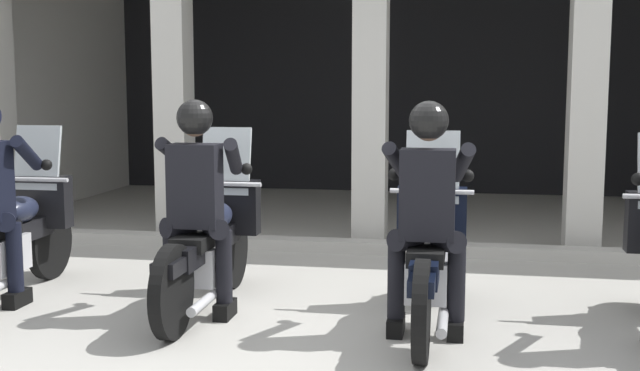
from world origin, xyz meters
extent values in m
plane|color=#A8A59E|center=(0.00, 3.00, 0.00)|extent=(80.00, 80.00, 0.00)
cube|color=black|center=(0.08, 7.24, 1.59)|extent=(9.69, 0.24, 3.19)
cube|color=silver|center=(-4.67, 4.99, 1.59)|extent=(0.30, 4.90, 3.19)
cube|color=beige|center=(-2.10, 2.89, 1.37)|extent=(0.35, 0.36, 2.75)
cube|color=beige|center=(0.08, 2.89, 1.37)|extent=(0.35, 0.36, 2.75)
cube|color=beige|center=(2.25, 2.89, 1.37)|extent=(0.35, 0.36, 2.75)
cube|color=#B7B5AD|center=(0.08, 2.39, 0.06)|extent=(9.29, 0.24, 0.12)
cylinder|color=black|center=(-2.49, 0.82, 0.32)|extent=(0.09, 0.64, 0.64)
cube|color=black|center=(-2.49, 0.82, 0.53)|extent=(0.14, 0.44, 0.08)
cube|color=silver|center=(-2.49, 0.07, 0.37)|extent=(0.28, 0.44, 0.28)
cube|color=black|center=(-2.49, 0.12, 0.50)|extent=(0.18, 1.24, 0.16)
ellipsoid|color=#1E2338|center=(-2.49, 0.34, 0.68)|extent=(0.26, 0.48, 0.22)
cylinder|color=silver|center=(-2.49, 0.76, 0.56)|extent=(0.05, 0.24, 0.53)
cube|color=black|center=(-2.49, 0.70, 0.70)|extent=(0.52, 0.16, 0.44)
sphere|color=silver|center=(-2.49, 0.80, 0.72)|extent=(0.18, 0.18, 0.18)
cube|color=silver|center=(-2.49, 0.68, 1.07)|extent=(0.40, 0.14, 0.54)
cylinder|color=silver|center=(-2.49, 0.60, 0.90)|extent=(0.62, 0.04, 0.04)
cylinder|color=black|center=(-2.35, -0.06, 0.66)|extent=(0.26, 0.29, 0.17)
cylinder|color=black|center=(-2.29, -0.06, 0.39)|extent=(0.12, 0.12, 0.53)
cube|color=black|center=(-2.29, -0.05, 0.06)|extent=(0.11, 0.26, 0.12)
cylinder|color=black|center=(-2.27, 0.15, 1.16)|extent=(0.19, 0.48, 0.31)
sphere|color=black|center=(-2.23, 0.36, 1.05)|extent=(0.09, 0.09, 0.09)
cylinder|color=black|center=(-0.83, 0.82, 0.32)|extent=(0.09, 0.64, 0.64)
cylinder|color=black|center=(-0.83, -0.58, 0.32)|extent=(0.09, 0.64, 0.64)
cube|color=black|center=(-0.83, 0.82, 0.53)|extent=(0.14, 0.44, 0.08)
cube|color=silver|center=(-0.83, 0.07, 0.37)|extent=(0.28, 0.44, 0.28)
cube|color=black|center=(-0.83, 0.12, 0.50)|extent=(0.18, 1.24, 0.16)
ellipsoid|color=#1E2338|center=(-0.83, 0.34, 0.68)|extent=(0.26, 0.48, 0.22)
cube|color=black|center=(-0.83, -0.06, 0.57)|extent=(0.24, 0.52, 0.10)
cube|color=black|center=(-0.83, -0.52, 0.50)|extent=(0.16, 0.48, 0.10)
cylinder|color=silver|center=(-0.83, 0.76, 0.56)|extent=(0.05, 0.24, 0.53)
cube|color=black|center=(-0.83, 0.70, 0.70)|extent=(0.52, 0.16, 0.44)
sphere|color=silver|center=(-0.83, 0.80, 0.72)|extent=(0.18, 0.18, 0.18)
cube|color=silver|center=(-0.83, 0.68, 1.07)|extent=(0.40, 0.14, 0.54)
cylinder|color=silver|center=(-0.83, 0.60, 0.90)|extent=(0.62, 0.04, 0.04)
cylinder|color=silver|center=(-0.71, -0.28, 0.18)|extent=(0.07, 0.55, 0.07)
cube|color=black|center=(-0.83, -0.08, 0.97)|extent=(0.36, 0.22, 0.60)
cube|color=#14193F|center=(-0.83, 0.04, 0.99)|extent=(0.05, 0.02, 0.32)
sphere|color=#936B51|center=(-0.83, -0.06, 1.43)|extent=(0.21, 0.21, 0.21)
sphere|color=black|center=(-0.83, -0.06, 1.46)|extent=(0.26, 0.26, 0.26)
cylinder|color=black|center=(-0.69, -0.06, 0.66)|extent=(0.26, 0.29, 0.17)
cylinder|color=black|center=(-0.63, -0.06, 0.39)|extent=(0.12, 0.12, 0.53)
cube|color=black|center=(-0.63, -0.05, 0.06)|extent=(0.11, 0.26, 0.12)
cylinder|color=black|center=(-0.97, -0.06, 0.66)|extent=(0.26, 0.29, 0.17)
cylinder|color=black|center=(-1.03, -0.06, 0.39)|extent=(0.12, 0.12, 0.53)
cube|color=black|center=(-1.03, -0.05, 0.06)|extent=(0.11, 0.26, 0.12)
cylinder|color=black|center=(-0.61, 0.15, 1.16)|extent=(0.19, 0.48, 0.31)
sphere|color=black|center=(-0.57, 0.36, 1.05)|extent=(0.09, 0.09, 0.09)
cylinder|color=black|center=(-1.05, 0.15, 1.16)|extent=(0.19, 0.48, 0.31)
sphere|color=black|center=(-1.09, 0.36, 1.05)|extent=(0.09, 0.09, 0.09)
cylinder|color=black|center=(0.83, 0.65, 0.32)|extent=(0.09, 0.64, 0.64)
cylinder|color=black|center=(0.83, -0.75, 0.32)|extent=(0.09, 0.64, 0.64)
cube|color=black|center=(0.83, 0.65, 0.53)|extent=(0.14, 0.44, 0.08)
cube|color=silver|center=(0.83, -0.10, 0.37)|extent=(0.28, 0.44, 0.28)
cube|color=black|center=(0.83, -0.05, 0.50)|extent=(0.18, 1.24, 0.16)
ellipsoid|color=#1E2338|center=(0.83, 0.17, 0.68)|extent=(0.26, 0.48, 0.22)
cube|color=black|center=(0.83, -0.23, 0.57)|extent=(0.24, 0.52, 0.10)
cube|color=black|center=(0.83, -0.69, 0.50)|extent=(0.16, 0.48, 0.10)
cylinder|color=silver|center=(0.83, 0.59, 0.56)|extent=(0.05, 0.24, 0.53)
cube|color=black|center=(0.83, 0.53, 0.70)|extent=(0.52, 0.16, 0.44)
sphere|color=silver|center=(0.83, 0.63, 0.72)|extent=(0.18, 0.18, 0.18)
cube|color=silver|center=(0.83, 0.51, 1.07)|extent=(0.40, 0.14, 0.54)
cylinder|color=silver|center=(0.83, 0.43, 0.90)|extent=(0.62, 0.04, 0.04)
cylinder|color=silver|center=(0.95, -0.45, 0.18)|extent=(0.07, 0.55, 0.07)
cube|color=black|center=(0.83, -0.25, 0.97)|extent=(0.36, 0.22, 0.60)
cube|color=#14193F|center=(0.83, -0.13, 0.99)|extent=(0.05, 0.02, 0.32)
sphere|color=#936B51|center=(0.83, -0.23, 1.43)|extent=(0.21, 0.21, 0.21)
sphere|color=black|center=(0.83, -0.23, 1.46)|extent=(0.26, 0.26, 0.26)
cylinder|color=black|center=(0.97, -0.23, 0.66)|extent=(0.26, 0.29, 0.17)
cylinder|color=black|center=(1.03, -0.23, 0.39)|extent=(0.12, 0.12, 0.53)
cube|color=black|center=(1.03, -0.22, 0.06)|extent=(0.11, 0.26, 0.12)
cylinder|color=black|center=(0.69, -0.23, 0.66)|extent=(0.26, 0.29, 0.17)
cylinder|color=black|center=(0.63, -0.23, 0.39)|extent=(0.12, 0.12, 0.53)
cube|color=black|center=(0.63, -0.22, 0.06)|extent=(0.11, 0.26, 0.12)
cylinder|color=black|center=(1.05, -0.02, 1.16)|extent=(0.19, 0.48, 0.31)
sphere|color=black|center=(1.09, 0.19, 1.05)|extent=(0.09, 0.09, 0.09)
cylinder|color=black|center=(0.61, -0.02, 1.16)|extent=(0.19, 0.48, 0.31)
sphere|color=black|center=(0.57, 0.19, 1.05)|extent=(0.09, 0.09, 0.09)
sphere|color=black|center=(2.23, 0.19, 1.05)|extent=(0.09, 0.09, 0.09)
camera|label=1|loc=(1.07, -5.51, 1.69)|focal=44.99mm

